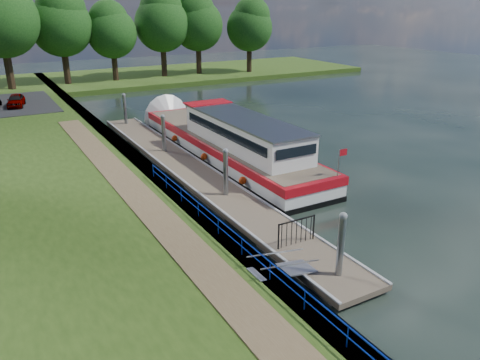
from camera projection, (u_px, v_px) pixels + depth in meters
ground at (329, 277)px, 18.08m from camera, size 160.00×160.00×0.00m
bank_edge at (141, 167)px, 28.97m from camera, size 1.10×90.00×0.78m
far_bank at (156, 76)px, 65.80m from camera, size 60.00×18.00×0.60m
footpath at (149, 208)px, 22.27m from camera, size 1.60×40.00×0.05m
blue_fence at (229, 232)px, 18.79m from camera, size 0.04×18.04×0.72m
pontoon at (192, 173)px, 28.59m from camera, size 2.50×30.00×0.56m
mooring_piles at (191, 156)px, 28.20m from camera, size 0.30×27.30×3.55m
gangway at (283, 270)px, 17.41m from camera, size 2.58×1.00×0.92m
gate_panel at (297, 228)px, 19.46m from camera, size 1.85×0.05×1.15m
barge at (223, 140)px, 32.13m from camera, size 4.36×21.15×4.78m
horizon_trees at (50, 21)px, 54.11m from camera, size 54.38×10.03×12.87m
car_a at (16, 100)px, 43.66m from camera, size 2.06×3.61×1.16m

